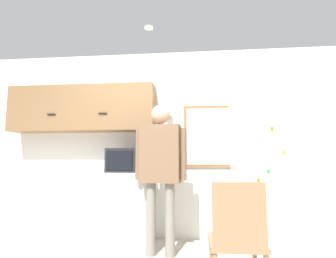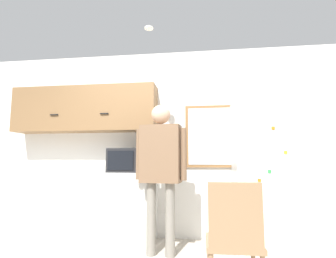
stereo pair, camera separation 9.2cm
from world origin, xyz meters
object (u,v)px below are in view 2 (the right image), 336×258
Objects in this scene: microwave at (128,160)px; chair at (234,236)px; refrigerator at (265,173)px; person at (161,161)px.

chair is at bearing -46.81° from microwave.
refrigerator is 2.00× the size of chair.
chair is at bearing -46.78° from person.
microwave is at bearing -47.33° from chair.
microwave is 1.77m from refrigerator.
person is at bearing -164.32° from refrigerator.
chair is (0.72, -0.96, -0.57)m from person.
microwave is at bearing -179.49° from refrigerator.
microwave is at bearing 152.29° from person.
person is at bearing -53.66° from chair.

